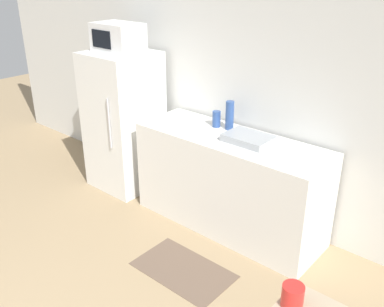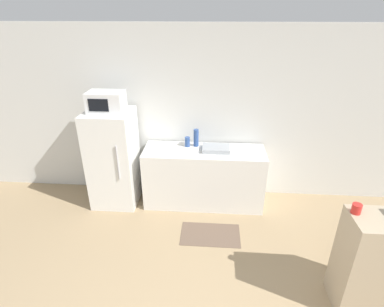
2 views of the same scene
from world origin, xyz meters
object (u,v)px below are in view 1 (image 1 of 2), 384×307
(bottle_short, at_px, (216,119))
(refrigerator, at_px, (124,121))
(jar, at_px, (293,296))
(bottle_tall, at_px, (230,115))
(microwave, at_px, (118,38))

(bottle_short, bearing_deg, refrigerator, -170.72)
(refrigerator, relative_size, bottle_short, 9.90)
(refrigerator, height_order, jar, refrigerator)
(bottle_short, bearing_deg, jar, -45.49)
(jar, bearing_deg, bottle_tall, 131.85)
(bottle_tall, height_order, bottle_short, bottle_tall)
(jar, bearing_deg, refrigerator, 150.97)
(bottle_tall, distance_m, bottle_short, 0.14)
(bottle_tall, bearing_deg, refrigerator, -170.53)
(microwave, bearing_deg, jar, -29.00)
(jar, bearing_deg, microwave, 151.00)
(refrigerator, relative_size, jar, 15.62)
(microwave, height_order, bottle_tall, microwave)
(refrigerator, relative_size, microwave, 3.00)
(bottle_short, distance_m, jar, 2.44)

